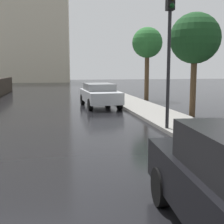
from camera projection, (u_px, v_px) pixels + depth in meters
car_silver_far_ahead at (100, 94)px, 17.72m from camera, size 2.07×4.41×1.38m
traffic_light at (170, 34)px, 10.21m from camera, size 0.26×0.39×4.84m
street_tree_near at (147, 44)px, 21.27m from camera, size 2.17×2.17×5.21m
street_tree_far at (195, 39)px, 13.68m from camera, size 2.33×2.33×4.82m
distant_tower at (27, 10)px, 50.01m from camera, size 14.45×9.12×26.82m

